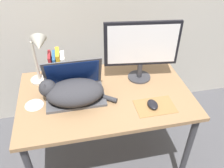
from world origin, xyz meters
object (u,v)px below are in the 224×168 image
at_px(laptop, 75,89).
at_px(book_row, 58,66).
at_px(external_monitor, 142,48).
at_px(desk_lamp, 39,52).
at_px(cd_disc, 34,105).
at_px(computer_mouse, 153,104).
at_px(cat, 73,92).

xyz_separation_m(laptop, book_row, (-0.10, 0.23, 0.05)).
bearing_deg(external_monitor, desk_lamp, 172.98).
bearing_deg(external_monitor, cd_disc, -168.24).
height_order(computer_mouse, book_row, book_row).
height_order(cat, cd_disc, cat).
bearing_deg(cat, desk_lamp, 126.98).
bearing_deg(external_monitor, computer_mouse, -91.60).
height_order(laptop, cd_disc, laptop).
bearing_deg(book_row, cat, -74.46).
distance_m(laptop, external_monitor, 0.54).
distance_m(external_monitor, desk_lamp, 0.70).
bearing_deg(cd_disc, computer_mouse, -12.57).
bearing_deg(cat, computer_mouse, -17.57).
xyz_separation_m(computer_mouse, desk_lamp, (-0.68, 0.41, 0.24)).
bearing_deg(book_row, cd_disc, -121.27).
distance_m(cat, computer_mouse, 0.52).
bearing_deg(cd_disc, desk_lamp, 75.29).
xyz_separation_m(external_monitor, computer_mouse, (-0.01, -0.32, -0.24)).
distance_m(laptop, desk_lamp, 0.35).
bearing_deg(laptop, computer_mouse, -24.44).
bearing_deg(book_row, laptop, -67.23).
relative_size(computer_mouse, desk_lamp, 0.25).
relative_size(computer_mouse, cd_disc, 0.82).
distance_m(external_monitor, book_row, 0.62).
xyz_separation_m(external_monitor, desk_lamp, (-0.69, 0.09, 0.00)).
relative_size(book_row, cd_disc, 1.84).
bearing_deg(computer_mouse, book_row, 141.88).
height_order(external_monitor, book_row, external_monitor).
height_order(cat, desk_lamp, desk_lamp).
bearing_deg(cat, external_monitor, 18.53).
bearing_deg(desk_lamp, cat, -53.02).
bearing_deg(computer_mouse, cat, 162.43).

